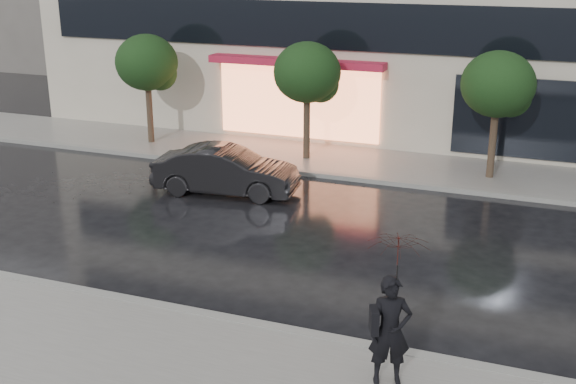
% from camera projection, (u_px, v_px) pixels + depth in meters
% --- Properties ---
extents(ground, '(120.00, 120.00, 0.00)m').
position_uv_depth(ground, '(281.00, 307.00, 14.47)').
color(ground, black).
rests_on(ground, ground).
extents(sidewalk_far, '(60.00, 3.50, 0.12)m').
position_uv_depth(sidewalk_far, '(396.00, 167.00, 23.53)').
color(sidewalk_far, slate).
rests_on(sidewalk_far, ground).
extents(curb_near, '(60.00, 0.25, 0.14)m').
position_uv_depth(curb_near, '(262.00, 327.00, 13.57)').
color(curb_near, gray).
rests_on(curb_near, ground).
extents(curb_far, '(60.00, 0.25, 0.14)m').
position_uv_depth(curb_far, '(383.00, 182.00, 21.97)').
color(curb_far, gray).
rests_on(curb_far, ground).
extents(tree_far_west, '(2.20, 2.20, 3.99)m').
position_uv_depth(tree_far_west, '(149.00, 65.00, 25.42)').
color(tree_far_west, '#33261C').
rests_on(tree_far_west, ground).
extents(tree_mid_west, '(2.20, 2.20, 3.99)m').
position_uv_depth(tree_mid_west, '(309.00, 75.00, 23.40)').
color(tree_mid_west, '#33261C').
rests_on(tree_mid_west, ground).
extents(tree_mid_east, '(2.20, 2.20, 3.99)m').
position_uv_depth(tree_mid_east, '(500.00, 87.00, 21.38)').
color(tree_mid_east, '#33261C').
rests_on(tree_mid_east, ground).
extents(parked_car, '(4.34, 1.94, 1.38)m').
position_uv_depth(parked_car, '(226.00, 171.00, 20.94)').
color(parked_car, black).
rests_on(parked_car, ground).
extents(pedestrian_with_umbrella, '(1.28, 1.29, 2.57)m').
position_uv_depth(pedestrian_with_umbrella, '(394.00, 290.00, 11.25)').
color(pedestrian_with_umbrella, black).
rests_on(pedestrian_with_umbrella, sidewalk_near).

